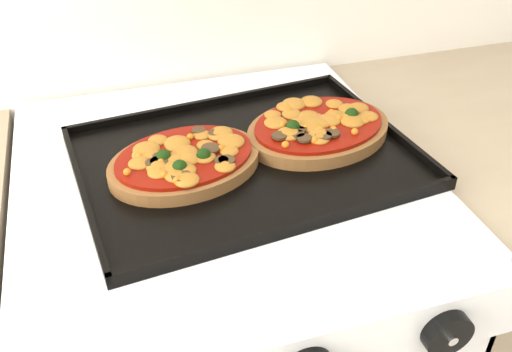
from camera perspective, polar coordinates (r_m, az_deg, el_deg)
name	(u,v)px	position (r m, az deg, el deg)	size (l,w,h in m)	color
knob_right	(447,333)	(0.72, 18.56, -14.68)	(0.06, 0.06, 0.02)	black
baking_tray	(246,156)	(0.85, -1.00, 1.98)	(0.48, 0.36, 0.02)	black
pizza_left	(185,159)	(0.82, -7.13, 1.66)	(0.22, 0.17, 0.03)	brown
pizza_right	(319,128)	(0.89, 6.27, 4.83)	(0.23, 0.17, 0.03)	brown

